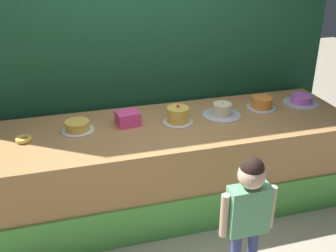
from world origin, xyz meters
TOP-DOWN VIEW (x-y plane):
  - ground_plane at (0.00, 0.00)m, footprint 12.00×12.00m
  - stage_platform at (0.00, 0.50)m, footprint 3.61×1.03m
  - curtain_backdrop at (0.00, 1.11)m, footprint 3.93×0.08m
  - child_figure at (0.36, -0.61)m, footprint 0.40×0.19m
  - pink_box at (-0.22, 0.61)m, footprint 0.21×0.19m
  - donut at (-1.09, 0.53)m, footprint 0.13×0.13m
  - cake_left at (-0.66, 0.61)m, footprint 0.28×0.28m
  - cake_center_left at (0.22, 0.54)m, footprint 0.27×0.27m
  - cake_center_right at (0.66, 0.57)m, footprint 0.35×0.35m
  - cake_right at (1.09, 0.63)m, footprint 0.28×0.28m
  - cake_far_right at (1.53, 0.64)m, footprint 0.34×0.34m

SIDE VIEW (x-z plane):
  - ground_plane at x=0.00m, z-range 0.00..0.00m
  - stage_platform at x=0.00m, z-range 0.00..0.80m
  - child_figure at x=0.36m, z-range 0.15..1.20m
  - donut at x=-1.09m, z-range 0.81..0.85m
  - cake_far_right at x=1.53m, z-range 0.80..0.88m
  - cake_left at x=-0.66m, z-range 0.80..0.89m
  - cake_center_right at x=0.66m, z-range 0.77..0.93m
  - cake_right at x=1.09m, z-range 0.80..0.91m
  - pink_box at x=-0.22m, z-range 0.81..0.93m
  - cake_center_left at x=0.22m, z-range 0.79..0.96m
  - curtain_backdrop at x=0.00m, z-range 0.00..3.03m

